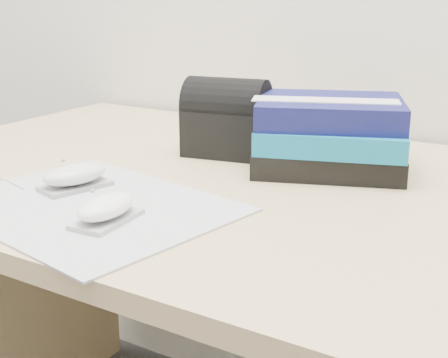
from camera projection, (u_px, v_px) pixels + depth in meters
The scene contains 6 objects.
desk at pixel (330, 313), 1.06m from camera, with size 1.60×0.80×0.73m.
mousepad at pixel (89, 206), 0.88m from camera, with size 0.39×0.30×0.00m, color #93949B.
mouse_rear at pixel (75, 176), 0.95m from camera, with size 0.08×0.12×0.04m.
mouse_front at pixel (106, 209), 0.81m from camera, with size 0.06×0.10×0.04m.
book_stack at pixel (330, 135), 1.05m from camera, with size 0.30×0.27×0.12m.
pouch at pixel (227, 118), 1.14m from camera, with size 0.16×0.13×0.14m.
Camera 1 is at (0.34, 0.74, 1.03)m, focal length 50.00 mm.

